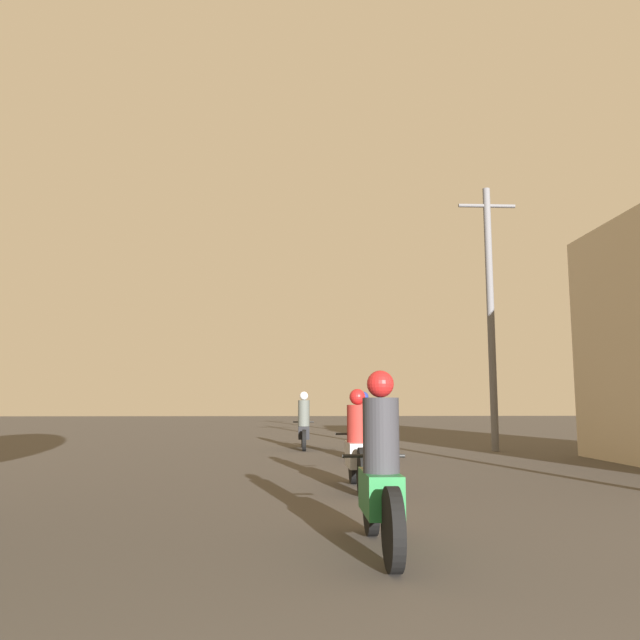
{
  "coord_description": "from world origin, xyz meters",
  "views": [
    {
      "loc": [
        -0.94,
        -0.33,
        1.29
      ],
      "look_at": [
        -0.14,
        17.65,
        3.68
      ],
      "focal_mm": 35.0,
      "sensor_mm": 36.0,
      "label": 1
    }
  ],
  "objects_px": {
    "motorcycle_silver": "(357,449)",
    "motorcycle_black": "(304,426)",
    "motorcycle_green": "(381,478)",
    "utility_pole_far": "(491,310)",
    "motorcycle_blue": "(363,432)"
  },
  "relations": [
    {
      "from": "motorcycle_blue",
      "to": "motorcycle_black",
      "type": "bearing_deg",
      "value": 111.35
    },
    {
      "from": "motorcycle_silver",
      "to": "motorcycle_black",
      "type": "relative_size",
      "value": 1.02
    },
    {
      "from": "motorcycle_blue",
      "to": "motorcycle_black",
      "type": "distance_m",
      "value": 3.5
    },
    {
      "from": "motorcycle_green",
      "to": "utility_pole_far",
      "type": "distance_m",
      "value": 12.47
    },
    {
      "from": "utility_pole_far",
      "to": "motorcycle_silver",
      "type": "bearing_deg",
      "value": -121.75
    },
    {
      "from": "motorcycle_silver",
      "to": "motorcycle_blue",
      "type": "xyz_separation_m",
      "value": [
        0.64,
        4.81,
        0.02
      ]
    },
    {
      "from": "motorcycle_blue",
      "to": "utility_pole_far",
      "type": "xyz_separation_m",
      "value": [
        3.81,
        2.38,
        3.18
      ]
    },
    {
      "from": "motorcycle_green",
      "to": "motorcycle_silver",
      "type": "bearing_deg",
      "value": 86.17
    },
    {
      "from": "motorcycle_green",
      "to": "motorcycle_blue",
      "type": "bearing_deg",
      "value": 83.62
    },
    {
      "from": "motorcycle_green",
      "to": "utility_pole_far",
      "type": "relative_size",
      "value": 0.27
    },
    {
      "from": "motorcycle_green",
      "to": "motorcycle_black",
      "type": "distance_m",
      "value": 12.0
    },
    {
      "from": "motorcycle_silver",
      "to": "motorcycle_blue",
      "type": "bearing_deg",
      "value": 83.49
    },
    {
      "from": "motorcycle_silver",
      "to": "motorcycle_black",
      "type": "height_order",
      "value": "motorcycle_black"
    },
    {
      "from": "motorcycle_blue",
      "to": "motorcycle_silver",
      "type": "bearing_deg",
      "value": -98.03
    },
    {
      "from": "motorcycle_blue",
      "to": "motorcycle_black",
      "type": "xyz_separation_m",
      "value": [
        -1.3,
        3.25,
        0.01
      ]
    }
  ]
}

